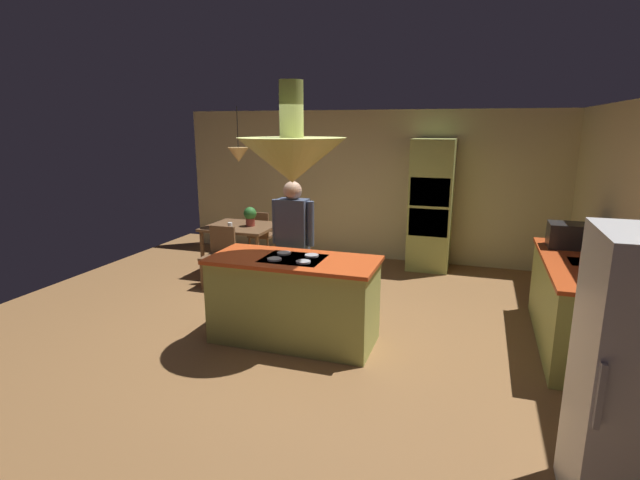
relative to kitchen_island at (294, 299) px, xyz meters
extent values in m
plane|color=olive|center=(0.00, 0.20, -0.47)|extent=(8.16, 8.16, 0.00)
cube|color=beige|center=(0.00, 3.65, 0.81)|extent=(6.80, 0.10, 2.55)
cube|color=beige|center=(3.25, 0.60, 0.81)|extent=(0.10, 7.20, 2.55)
cube|color=#A8B259|center=(0.00, 0.00, -0.02)|extent=(1.74, 0.76, 0.89)
cube|color=#D14C1E|center=(0.00, 0.00, 0.44)|extent=(1.80, 0.82, 0.04)
cube|color=black|center=(0.00, 0.00, 0.46)|extent=(0.64, 0.52, 0.01)
cylinder|color=#B2B2B7|center=(-0.16, -0.13, 0.47)|extent=(0.15, 0.15, 0.02)
cylinder|color=#B2B2B7|center=(0.16, -0.13, 0.47)|extent=(0.15, 0.15, 0.02)
cylinder|color=#B2B2B7|center=(-0.16, 0.13, 0.47)|extent=(0.15, 0.15, 0.02)
cylinder|color=#B2B2B7|center=(0.16, 0.13, 0.47)|extent=(0.15, 0.15, 0.02)
cube|color=#A8B259|center=(2.84, 0.80, -0.02)|extent=(0.62, 2.09, 0.89)
cube|color=#D14C1E|center=(2.84, 0.80, 0.44)|extent=(0.66, 2.13, 0.04)
cube|color=#B2B2B7|center=(3.00, 0.80, 0.38)|extent=(0.48, 0.36, 0.16)
cube|color=#A8B259|center=(1.10, 3.25, 0.58)|extent=(0.66, 0.62, 2.09)
cube|color=black|center=(1.10, 2.96, 0.83)|extent=(0.60, 0.04, 0.44)
cube|color=black|center=(1.10, 2.96, 0.35)|extent=(0.60, 0.04, 0.44)
cube|color=#B2B2B7|center=(2.47, -2.07, 0.50)|extent=(0.03, 0.04, 0.36)
cube|color=brown|center=(-1.70, 2.10, 0.27)|extent=(1.05, 0.95, 0.04)
cylinder|color=brown|center=(-2.17, 1.69, -0.11)|extent=(0.06, 0.06, 0.72)
cylinder|color=brown|center=(-1.23, 1.69, -0.11)|extent=(0.06, 0.06, 0.72)
cylinder|color=brown|center=(-2.17, 2.51, -0.11)|extent=(0.06, 0.06, 0.72)
cylinder|color=brown|center=(-1.23, 2.51, -0.11)|extent=(0.06, 0.06, 0.72)
cylinder|color=tan|center=(-0.36, 0.68, -0.06)|extent=(0.14, 0.14, 0.82)
cylinder|color=tan|center=(-0.18, 0.68, -0.06)|extent=(0.14, 0.14, 0.82)
cube|color=#3F4C66|center=(-0.27, 0.68, 0.67)|extent=(0.36, 0.22, 0.63)
cylinder|color=#3F4C66|center=(-0.49, 0.68, 0.70)|extent=(0.09, 0.09, 0.54)
cylinder|color=#3F4C66|center=(-0.05, 0.68, 0.70)|extent=(0.09, 0.09, 0.54)
sphere|color=tan|center=(-0.27, 0.68, 1.08)|extent=(0.22, 0.22, 0.22)
cone|color=#A8B259|center=(0.00, 0.00, 1.49)|extent=(1.10, 1.10, 0.45)
cylinder|color=#A8B259|center=(0.00, 0.00, 1.99)|extent=(0.24, 0.24, 0.55)
cone|color=#E0B266|center=(-1.70, 2.10, 1.39)|extent=(0.32, 0.32, 0.22)
cylinder|color=black|center=(-1.70, 2.10, 1.80)|extent=(0.01, 0.01, 0.60)
cube|color=brown|center=(-1.70, 1.33, -0.03)|extent=(0.40, 0.40, 0.04)
cube|color=brown|center=(-1.70, 1.51, 0.19)|extent=(0.40, 0.04, 0.42)
cylinder|color=brown|center=(-1.87, 1.16, -0.25)|extent=(0.04, 0.04, 0.43)
cylinder|color=brown|center=(-1.53, 1.16, -0.25)|extent=(0.04, 0.04, 0.43)
cylinder|color=brown|center=(-1.87, 1.50, -0.25)|extent=(0.04, 0.04, 0.43)
cylinder|color=brown|center=(-1.53, 1.50, -0.25)|extent=(0.04, 0.04, 0.43)
cube|color=brown|center=(-1.70, 2.87, -0.03)|extent=(0.40, 0.40, 0.04)
cube|color=brown|center=(-1.70, 2.69, 0.19)|extent=(0.40, 0.04, 0.42)
cylinder|color=brown|center=(-1.53, 3.04, -0.25)|extent=(0.04, 0.04, 0.43)
cylinder|color=brown|center=(-1.87, 3.04, -0.25)|extent=(0.04, 0.04, 0.43)
cylinder|color=brown|center=(-1.53, 2.70, -0.25)|extent=(0.04, 0.04, 0.43)
cylinder|color=brown|center=(-1.87, 2.70, -0.25)|extent=(0.04, 0.04, 0.43)
cylinder|color=#99382D|center=(-1.55, 2.12, 0.35)|extent=(0.14, 0.14, 0.12)
sphere|color=#2D722D|center=(-1.55, 2.12, 0.49)|extent=(0.20, 0.20, 0.20)
cylinder|color=white|center=(-1.77, 1.86, 0.34)|extent=(0.07, 0.07, 0.09)
cylinder|color=silver|center=(2.84, 0.28, 0.56)|extent=(0.12, 0.12, 0.19)
cylinder|color=silver|center=(2.84, 0.46, 0.56)|extent=(0.10, 0.10, 0.20)
cube|color=#232326|center=(2.84, 1.43, 0.60)|extent=(0.46, 0.36, 0.28)
camera|label=1|loc=(1.81, -4.60, 1.84)|focal=27.20mm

